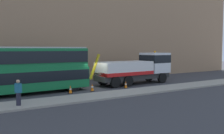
% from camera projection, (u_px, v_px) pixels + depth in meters
% --- Properties ---
extents(ground_plane, '(120.00, 120.00, 0.00)m').
position_uv_depth(ground_plane, '(93.00, 88.00, 24.76)').
color(ground_plane, '#38383D').
extents(near_kerb, '(60.00, 2.80, 0.15)m').
position_uv_depth(near_kerb, '(116.00, 94.00, 21.23)').
color(near_kerb, gray).
rests_on(near_kerb, ground_plane).
extents(building_facade, '(60.00, 1.50, 16.00)m').
position_uv_depth(building_facade, '(65.00, 14.00, 29.85)').
color(building_facade, '#9E7A5B').
rests_on(building_facade, ground_plane).
extents(recovery_tow_truck, '(10.19, 3.03, 3.67)m').
position_uv_depth(recovery_tow_truck, '(137.00, 68.00, 27.97)').
color(recovery_tow_truck, '#2D2D2D').
rests_on(recovery_tow_truck, ground_plane).
extents(double_decker_bus, '(11.13, 3.03, 4.06)m').
position_uv_depth(double_decker_bus, '(26.00, 68.00, 21.45)').
color(double_decker_bus, '#146B38').
rests_on(double_decker_bus, ground_plane).
extents(pedestrian_onlooker, '(0.43, 0.48, 1.71)m').
position_uv_depth(pedestrian_onlooker, '(18.00, 93.00, 16.58)').
color(pedestrian_onlooker, '#232333').
rests_on(pedestrian_onlooker, near_kerb).
extents(traffic_cone_near_bus, '(0.36, 0.36, 0.72)m').
position_uv_depth(traffic_cone_near_bus, '(70.00, 90.00, 21.89)').
color(traffic_cone_near_bus, orange).
rests_on(traffic_cone_near_bus, ground_plane).
extents(traffic_cone_midway, '(0.36, 0.36, 0.72)m').
position_uv_depth(traffic_cone_midway, '(92.00, 87.00, 23.12)').
color(traffic_cone_midway, orange).
rests_on(traffic_cone_midway, ground_plane).
extents(traffic_cone_near_truck, '(0.36, 0.36, 0.72)m').
position_uv_depth(traffic_cone_near_truck, '(126.00, 85.00, 24.90)').
color(traffic_cone_near_truck, orange).
rests_on(traffic_cone_near_truck, ground_plane).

